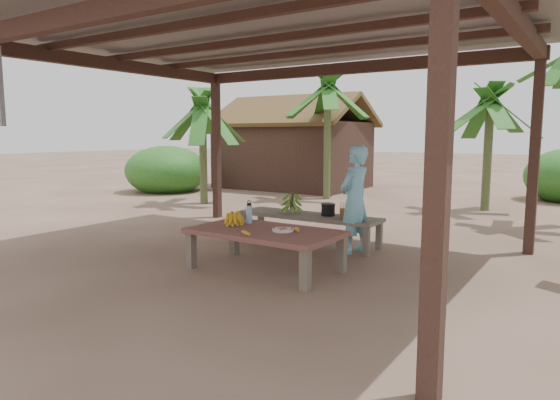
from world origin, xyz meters
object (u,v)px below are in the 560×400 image
Objects in this scene: work_table at (265,235)px; water_flask at (249,213)px; plate at (283,230)px; woman at (355,199)px; ripe_banana_bunch at (232,217)px; bench at (308,218)px; cooking_pot at (328,210)px.

work_table is 0.54m from water_flask.
woman reaches higher than plate.
work_table is 0.56m from ripe_banana_bunch.
ripe_banana_bunch is (-0.25, -1.50, 0.20)m from bench.
water_flask is at bearing 149.24° from work_table.
ripe_banana_bunch is 0.24m from water_flask.
ripe_banana_bunch is at bearing 175.67° from work_table.
woman is (0.52, 1.42, 0.31)m from work_table.
ripe_banana_bunch is 1.74m from woman.
woman is (0.95, 1.16, 0.12)m from water_flask.
bench is at bearing -167.94° from cooking_pot.
woman is (0.51, -0.19, 0.21)m from cooking_pot.
cooking_pot reaches higher than plate.
ripe_banana_bunch reaches higher than work_table.
work_table is 1.62m from cooking_pot.
bench is 0.33m from cooking_pot.
plate is at bearing -1.98° from ripe_banana_bunch.
work_table is 1.58m from bench.
water_flask reaches higher than ripe_banana_bunch.
ripe_banana_bunch is 1.66m from cooking_pot.
cooking_pot is (0.55, 1.57, -0.06)m from ripe_banana_bunch.
woman reaches higher than cooking_pot.
ripe_banana_bunch reaches higher than plate.
bench is at bearing 109.22° from plate.
bench is at bearing -88.09° from woman.
ripe_banana_bunch is at bearing -99.85° from bench.
work_table is 0.82× the size of bench.
plate is (0.53, -1.53, 0.12)m from bench.
bench is 8.61× the size of plate.
woman is at bearing 79.07° from plate.
cooking_pot is 0.58m from woman.
woman is at bearing 52.48° from ripe_banana_bunch.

